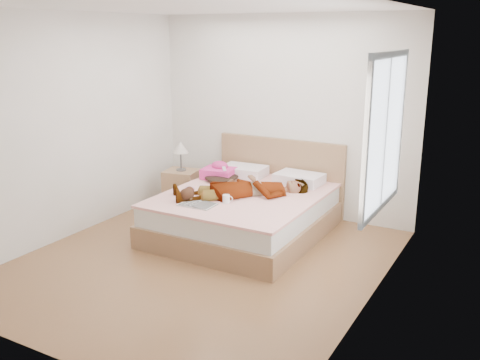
{
  "coord_description": "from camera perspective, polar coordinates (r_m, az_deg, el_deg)",
  "views": [
    {
      "loc": [
        2.93,
        -4.38,
        2.36
      ],
      "look_at": [
        0.0,
        0.85,
        0.7
      ],
      "focal_mm": 40.0,
      "sensor_mm": 36.0,
      "label": 1
    }
  ],
  "objects": [
    {
      "name": "towel",
      "position": [
        7.02,
        -2.26,
        0.92
      ],
      "size": [
        0.45,
        0.38,
        0.22
      ],
      "color": "#EF41A1",
      "rests_on": "bed"
    },
    {
      "name": "bed",
      "position": [
        6.5,
        0.8,
        -3.23
      ],
      "size": [
        1.8,
        2.08,
        1.0
      ],
      "color": "brown",
      "rests_on": "ground"
    },
    {
      "name": "hair",
      "position": [
        6.95,
        -1.96,
        0.36
      ],
      "size": [
        0.53,
        0.6,
        0.08
      ],
      "primitive_type": "ellipsoid",
      "rotation": [
        0.0,
        0.0,
        0.2
      ],
      "color": "black",
      "rests_on": "bed"
    },
    {
      "name": "magazine",
      "position": [
        5.95,
        -4.57,
        -2.61
      ],
      "size": [
        0.4,
        0.27,
        0.02
      ],
      "color": "white",
      "rests_on": "bed"
    },
    {
      "name": "plush_toy",
      "position": [
        6.12,
        -5.65,
        -1.47
      ],
      "size": [
        0.21,
        0.28,
        0.14
      ],
      "color": "black",
      "rests_on": "bed"
    },
    {
      "name": "phone",
      "position": [
        6.84,
        -1.69,
        1.19
      ],
      "size": [
        0.09,
        0.09,
        0.05
      ],
      "primitive_type": "cube",
      "rotation": [
        0.44,
        0.0,
        0.73
      ],
      "color": "silver",
      "rests_on": "bed"
    },
    {
      "name": "nightstand",
      "position": [
        7.44,
        -6.24,
        -0.62
      ],
      "size": [
        0.5,
        0.46,
        0.93
      ],
      "color": "#946944",
      "rests_on": "ground"
    },
    {
      "name": "coffee_mug",
      "position": [
        6.0,
        -1.45,
        -2.01
      ],
      "size": [
        0.13,
        0.11,
        0.09
      ],
      "color": "white",
      "rests_on": "bed"
    },
    {
      "name": "room_shell",
      "position": [
        4.9,
        15.2,
        4.83
      ],
      "size": [
        4.0,
        4.0,
        4.0
      ],
      "color": "white",
      "rests_on": "ground"
    },
    {
      "name": "ground",
      "position": [
        5.77,
        -4.17,
        -8.69
      ],
      "size": [
        4.0,
        4.0,
        0.0
      ],
      "primitive_type": "plane",
      "color": "#4B2C17",
      "rests_on": "ground"
    },
    {
      "name": "woman",
      "position": [
        6.28,
        0.36,
        -0.58
      ],
      "size": [
        1.64,
        1.55,
        0.23
      ],
      "primitive_type": "imported",
      "rotation": [
        0.0,
        0.0,
        -0.84
      ],
      "color": "white",
      "rests_on": "bed"
    }
  ]
}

